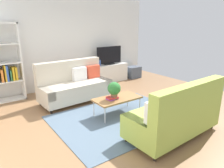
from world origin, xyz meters
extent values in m
plane|color=#936B47|center=(0.00, 0.00, 0.00)|extent=(7.68, 7.68, 0.00)
cube|color=white|center=(0.00, 2.80, 1.45)|extent=(6.40, 0.12, 2.90)
cube|color=slate|center=(0.00, -0.23, 0.01)|extent=(2.90, 2.20, 0.01)
cube|color=beige|center=(-0.35, 1.32, 0.32)|extent=(1.94, 0.94, 0.44)
cube|color=beige|center=(-0.36, 1.64, 0.82)|extent=(1.91, 0.30, 0.56)
cube|color=beige|center=(0.50, 1.36, 0.43)|extent=(0.25, 0.85, 0.22)
cube|color=beige|center=(-1.19, 1.27, 0.43)|extent=(0.25, 0.85, 0.22)
cylinder|color=black|center=(0.54, 1.03, 0.05)|extent=(0.05, 0.05, 0.10)
cylinder|color=black|center=(-1.20, 0.93, 0.05)|extent=(0.05, 0.05, 0.10)
cylinder|color=black|center=(0.50, 1.70, 0.05)|extent=(0.05, 0.05, 0.10)
cylinder|color=black|center=(-1.23, 1.61, 0.05)|extent=(0.05, 0.05, 0.10)
cube|color=#D84C33|center=(0.32, 1.49, 0.72)|extent=(0.41, 0.16, 0.36)
cube|color=white|center=(-0.13, 1.47, 0.72)|extent=(0.41, 0.16, 0.36)
cube|color=#A3BC4C|center=(0.35, -1.38, 0.32)|extent=(1.92, 0.90, 0.44)
cube|color=#A3BC4C|center=(0.36, -1.70, 0.82)|extent=(1.91, 0.26, 0.56)
cube|color=#A3BC4C|center=(-0.50, -1.41, 0.43)|extent=(0.23, 0.85, 0.22)
cube|color=#A3BC4C|center=(1.20, -1.36, 0.43)|extent=(0.23, 0.85, 0.22)
cylinder|color=black|center=(-0.53, -1.07, 0.05)|extent=(0.05, 0.05, 0.10)
cylinder|color=black|center=(1.21, -1.02, 0.05)|extent=(0.05, 0.05, 0.10)
cylinder|color=black|center=(-0.51, -1.75, 0.05)|extent=(0.05, 0.05, 0.10)
cylinder|color=black|center=(1.23, -1.70, 0.05)|extent=(0.05, 0.05, 0.10)
cube|color=white|center=(-0.31, -1.54, 0.72)|extent=(0.40, 0.15, 0.36)
cube|color=black|center=(0.14, -1.53, 0.72)|extent=(0.40, 0.15, 0.36)
cube|color=#9E7042|center=(0.05, -0.03, 0.40)|extent=(1.10, 0.56, 0.04)
cylinder|color=silver|center=(-0.45, 0.20, 0.19)|extent=(0.02, 0.02, 0.38)
cylinder|color=silver|center=(0.55, 0.20, 0.19)|extent=(0.02, 0.02, 0.38)
cylinder|color=silver|center=(-0.45, -0.26, 0.19)|extent=(0.02, 0.02, 0.38)
cylinder|color=silver|center=(0.55, -0.26, 0.19)|extent=(0.02, 0.02, 0.38)
cube|color=silver|center=(1.55, 2.46, 0.32)|extent=(1.40, 0.44, 0.64)
cube|color=black|center=(1.55, 2.44, 0.66)|extent=(0.36, 0.20, 0.04)
cube|color=black|center=(1.55, 2.44, 0.98)|extent=(1.00, 0.05, 0.60)
cube|color=white|center=(-1.42, 2.48, 1.05)|extent=(0.04, 0.36, 2.10)
cube|color=white|center=(-1.95, 2.48, 0.02)|extent=(1.10, 0.36, 0.04)
cube|color=white|center=(-1.95, 2.48, 0.55)|extent=(1.02, 0.36, 0.03)
cube|color=orange|center=(-1.94, 2.48, 0.73)|extent=(0.06, 0.29, 0.33)
cube|color=gold|center=(-1.85, 2.48, 0.78)|extent=(0.03, 0.29, 0.44)
cube|color=#3359B2|center=(-1.80, 2.48, 0.78)|extent=(0.06, 0.29, 0.43)
cube|color=#3F8C4C|center=(-1.72, 2.48, 0.71)|extent=(0.03, 0.29, 0.29)
cube|color=gold|center=(-1.66, 2.48, 0.75)|extent=(0.05, 0.29, 0.37)
cube|color=gold|center=(-1.58, 2.48, 0.74)|extent=(0.05, 0.29, 0.36)
cube|color=#4C5666|center=(2.65, 2.36, 0.22)|extent=(0.52, 0.40, 0.44)
cylinder|color=brown|center=(-0.05, -0.06, 0.49)|extent=(0.16, 0.16, 0.13)
sphere|color=#2D7233|center=(-0.05, -0.06, 0.67)|extent=(0.30, 0.30, 0.30)
cube|color=purple|center=(-0.10, -0.04, 0.43)|extent=(0.25, 0.20, 0.03)
cube|color=red|center=(-0.10, -0.04, 0.46)|extent=(0.25, 0.20, 0.04)
cylinder|color=silver|center=(0.97, 2.51, 0.71)|extent=(0.11, 0.11, 0.13)
cylinder|color=#3359B2|center=(1.14, 2.42, 0.74)|extent=(0.06, 0.06, 0.21)
camera|label=1|loc=(-2.68, -3.64, 2.09)|focal=33.44mm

